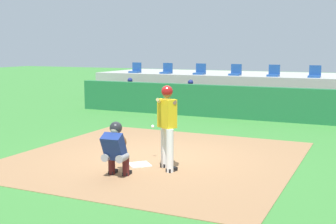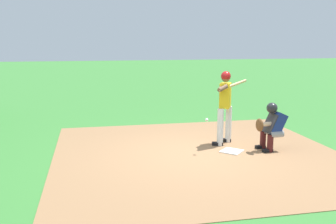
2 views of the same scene
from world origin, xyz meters
TOP-DOWN VIEW (x-y plane):
  - ground_plane at (0.00, 0.00)m, footprint 80.00×80.00m
  - dirt_infield at (0.00, 0.00)m, footprint 6.40×6.40m
  - home_plate at (0.00, -0.80)m, footprint 0.62×0.62m
  - batter_at_plate at (0.69, -0.86)m, footprint 0.56×0.90m
  - catcher_crouched at (-0.02, -1.73)m, footprint 0.51×1.92m
  - dugout_wall at (0.00, 6.50)m, footprint 13.00×0.30m
  - dugout_bench at (0.00, 7.50)m, footprint 11.80×0.44m
  - dugout_player_0 at (-4.91, 7.34)m, footprint 0.49×0.70m
  - dugout_player_1 at (-2.12, 7.34)m, footprint 0.49×0.70m
  - stands_platform at (0.00, 10.90)m, footprint 15.00×4.40m
  - stadium_seat_0 at (-5.69, 9.38)m, footprint 0.46×0.46m
  - stadium_seat_1 at (-4.06, 9.38)m, footprint 0.46×0.46m
  - stadium_seat_2 at (-2.44, 9.38)m, footprint 0.46×0.46m
  - stadium_seat_3 at (-0.81, 9.38)m, footprint 0.46×0.46m
  - stadium_seat_4 at (0.81, 9.38)m, footprint 0.46×0.46m
  - stadium_seat_5 at (2.44, 9.38)m, footprint 0.46×0.46m

SIDE VIEW (x-z plane):
  - ground_plane at x=0.00m, z-range 0.00..0.00m
  - dirt_infield at x=0.00m, z-range 0.00..0.01m
  - home_plate at x=0.00m, z-range 0.01..0.04m
  - dugout_bench at x=0.00m, z-range 0.00..0.45m
  - dugout_wall at x=0.00m, z-range 0.00..1.20m
  - catcher_crouched at x=-0.02m, z-range 0.05..1.17m
  - dugout_player_0 at x=-4.91m, z-range 0.02..1.32m
  - dugout_player_1 at x=-2.12m, z-range 0.02..1.32m
  - stands_platform at x=0.00m, z-range 0.00..1.40m
  - batter_at_plate at x=0.69m, z-range 0.13..1.94m
  - stadium_seat_0 at x=-5.69m, z-range 1.29..1.77m
  - stadium_seat_1 at x=-4.06m, z-range 1.29..1.77m
  - stadium_seat_2 at x=-2.44m, z-range 1.29..1.77m
  - stadium_seat_3 at x=-0.81m, z-range 1.29..1.77m
  - stadium_seat_4 at x=0.81m, z-range 1.29..1.77m
  - stadium_seat_5 at x=2.44m, z-range 1.29..1.77m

